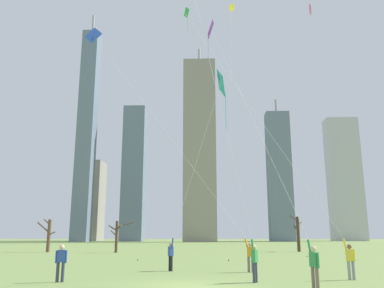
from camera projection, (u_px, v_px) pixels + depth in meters
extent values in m
plane|color=#7A934C|center=(188.00, 287.00, 16.09)|extent=(400.00, 400.00, 0.00)
cylinder|color=#33384C|center=(256.00, 272.00, 17.73)|extent=(0.14, 0.14, 0.85)
cylinder|color=#33384C|center=(254.00, 273.00, 17.54)|extent=(0.14, 0.14, 0.85)
cube|color=#338C4C|center=(254.00, 256.00, 17.79)|extent=(0.34, 0.39, 0.54)
sphere|color=beige|center=(254.00, 247.00, 17.88)|extent=(0.22, 0.22, 0.22)
cylinder|color=#338C4C|center=(256.00, 257.00, 17.96)|extent=(0.09, 0.09, 0.55)
cylinder|color=#338C4C|center=(252.00, 245.00, 17.72)|extent=(0.17, 0.22, 0.56)
cylinder|color=silver|center=(217.00, 93.00, 17.56)|extent=(3.07, 3.40, 12.61)
cylinder|color=black|center=(170.00, 263.00, 23.34)|extent=(0.14, 0.14, 0.85)
cylinder|color=black|center=(171.00, 264.00, 23.16)|extent=(0.14, 0.14, 0.85)
cube|color=#2D4CA5|center=(171.00, 251.00, 23.41)|extent=(0.35, 0.39, 0.54)
sphere|color=tan|center=(171.00, 244.00, 23.49)|extent=(0.22, 0.22, 0.22)
cylinder|color=#2D4CA5|center=(169.00, 252.00, 23.58)|extent=(0.09, 0.09, 0.55)
cylinder|color=#2D4CA5|center=(172.00, 243.00, 23.33)|extent=(0.18, 0.22, 0.56)
cube|color=teal|center=(221.00, 83.00, 18.81)|extent=(0.41, 1.38, 1.31)
cylinder|color=black|center=(221.00, 83.00, 18.81)|extent=(0.37, 0.17, 0.83)
cylinder|color=teal|center=(226.00, 113.00, 18.57)|extent=(0.02, 0.02, 1.90)
cylinder|color=silver|center=(194.00, 169.00, 21.10)|extent=(2.69, 6.28, 7.20)
cylinder|color=gray|center=(354.00, 270.00, 18.70)|extent=(0.14, 0.14, 0.85)
cylinder|color=gray|center=(349.00, 270.00, 18.67)|extent=(0.14, 0.14, 0.85)
cube|color=yellow|center=(350.00, 255.00, 18.84)|extent=(0.37, 0.25, 0.54)
sphere|color=brown|center=(349.00, 247.00, 18.93)|extent=(0.22, 0.22, 0.22)
cylinder|color=yellow|center=(354.00, 256.00, 18.86)|extent=(0.09, 0.09, 0.55)
cylinder|color=yellow|center=(345.00, 245.00, 18.92)|extent=(0.21, 0.12, 0.56)
cylinder|color=silver|center=(226.00, 72.00, 20.05)|extent=(11.05, 1.84, 16.40)
cylinder|color=#726656|center=(253.00, 264.00, 22.50)|extent=(0.14, 0.14, 0.85)
cylinder|color=#726656|center=(249.00, 264.00, 22.56)|extent=(0.14, 0.14, 0.85)
cube|color=orange|center=(250.00, 252.00, 22.68)|extent=(0.38, 0.28, 0.54)
sphere|color=tan|center=(250.00, 245.00, 22.77)|extent=(0.22, 0.22, 0.22)
cylinder|color=orange|center=(254.00, 252.00, 22.62)|extent=(0.09, 0.09, 0.55)
cylinder|color=orange|center=(246.00, 243.00, 22.84)|extent=(0.22, 0.14, 0.56)
cube|color=blue|center=(93.00, 35.00, 26.98)|extent=(1.39, 0.65, 1.43)
cylinder|color=black|center=(93.00, 35.00, 26.98)|extent=(0.05, 0.44, 0.91)
cylinder|color=blue|center=(91.00, 55.00, 26.39)|extent=(0.02, 0.02, 2.08)
cylinder|color=silver|center=(164.00, 129.00, 24.94)|extent=(9.82, 0.89, 13.36)
cylinder|color=#726656|center=(317.00, 279.00, 15.20)|extent=(0.14, 0.14, 0.85)
cylinder|color=#726656|center=(313.00, 278.00, 15.39)|extent=(0.14, 0.14, 0.85)
cube|color=#338C4C|center=(314.00, 259.00, 15.45)|extent=(0.34, 0.39, 0.54)
sphere|color=beige|center=(313.00, 249.00, 15.53)|extent=(0.22, 0.22, 0.22)
cylinder|color=#338C4C|center=(318.00, 261.00, 15.26)|extent=(0.09, 0.09, 0.55)
cylinder|color=#338C4C|center=(309.00, 247.00, 15.73)|extent=(0.18, 0.22, 0.56)
cube|color=purple|center=(211.00, 29.00, 25.77)|extent=(0.37, 1.58, 1.57)
cylinder|color=black|center=(211.00, 29.00, 25.77)|extent=(0.32, 0.17, 1.01)
cylinder|color=purple|center=(208.00, 53.00, 25.31)|extent=(0.02, 0.02, 2.22)
cylinder|color=silver|center=(248.00, 109.00, 20.78)|extent=(3.63, 7.15, 13.19)
cylinder|color=#33384C|center=(63.00, 272.00, 17.83)|extent=(0.14, 0.14, 0.85)
cylinder|color=#33384C|center=(58.00, 272.00, 17.78)|extent=(0.14, 0.14, 0.85)
cube|color=#2D4CA5|center=(61.00, 256.00, 17.96)|extent=(0.38, 0.28, 0.54)
sphere|color=beige|center=(62.00, 247.00, 18.05)|extent=(0.22, 0.22, 0.22)
cylinder|color=#2D4CA5|center=(66.00, 257.00, 18.00)|extent=(0.09, 0.09, 0.55)
cylinder|color=#2D4CA5|center=(56.00, 257.00, 17.90)|extent=(0.09, 0.09, 0.55)
cube|color=pink|center=(310.00, 9.00, 36.97)|extent=(0.19, 1.11, 1.11)
cylinder|color=black|center=(310.00, 9.00, 36.97)|extent=(0.16, 0.02, 0.73)
cylinder|color=silver|center=(309.00, 135.00, 37.70)|extent=(0.04, 6.62, 22.39)
cylinder|color=#3F3833|center=(307.00, 256.00, 38.44)|extent=(0.10, 0.10, 0.08)
cube|color=yellow|center=(232.00, 8.00, 43.06)|extent=(0.68, 0.87, 0.99)
cylinder|color=black|center=(232.00, 8.00, 43.06)|extent=(0.39, 0.10, 0.61)
cylinder|color=yellow|center=(230.00, 17.00, 42.87)|extent=(0.02, 0.02, 1.49)
cylinder|color=silver|center=(230.00, 116.00, 37.71)|extent=(1.18, 5.10, 25.92)
cylinder|color=#3F3833|center=(229.00, 260.00, 32.37)|extent=(0.10, 0.10, 0.08)
cube|color=green|center=(187.00, 12.00, 32.76)|extent=(0.50, 0.82, 0.92)
cylinder|color=black|center=(187.00, 12.00, 32.76)|extent=(0.14, 0.14, 0.60)
cylinder|color=green|center=(187.00, 24.00, 32.60)|extent=(0.02, 0.02, 1.29)
cylinder|color=silver|center=(162.00, 136.00, 32.80)|extent=(4.17, 4.50, 19.82)
cylinder|color=#3F3833|center=(138.00, 260.00, 32.85)|extent=(0.10, 0.10, 0.08)
cylinder|color=#4C3828|center=(117.00, 237.00, 47.73)|extent=(0.33, 0.33, 3.69)
cylinder|color=#4C3828|center=(113.00, 228.00, 47.77)|extent=(1.05, 0.55, 0.73)
cylinder|color=#4C3828|center=(114.00, 233.00, 47.99)|extent=(0.88, 0.47, 0.71)
cylinder|color=#4C3828|center=(118.00, 229.00, 48.45)|extent=(0.16, 1.11, 0.79)
cylinder|color=#4C3828|center=(125.00, 225.00, 48.11)|extent=(1.96, 0.32, 0.67)
cylinder|color=#4C3828|center=(119.00, 228.00, 47.60)|extent=(0.82, 0.87, 0.61)
cylinder|color=#423326|center=(298.00, 234.00, 50.67)|extent=(0.41, 0.41, 4.34)
cylinder|color=#423326|center=(296.00, 229.00, 50.17)|extent=(0.88, 1.49, 0.84)
cylinder|color=#423326|center=(297.00, 223.00, 51.77)|extent=(0.40, 1.74, 1.02)
cylinder|color=#423326|center=(296.00, 229.00, 50.46)|extent=(0.75, 0.87, 0.51)
cylinder|color=#423326|center=(299.00, 225.00, 51.57)|extent=(1.00, 1.49, 0.94)
cylinder|color=#423326|center=(294.00, 218.00, 50.64)|extent=(1.22, 1.16, 0.71)
cylinder|color=brown|center=(49.00, 236.00, 49.19)|extent=(0.43, 0.43, 3.92)
cylinder|color=brown|center=(52.00, 233.00, 48.96)|extent=(1.10, 0.73, 0.46)
cylinder|color=brown|center=(43.00, 227.00, 49.57)|extent=(1.76, 0.47, 1.37)
cylinder|color=brown|center=(47.00, 222.00, 49.63)|extent=(0.91, 0.28, 0.77)
cube|color=gray|center=(91.00, 201.00, 147.21)|extent=(8.11, 10.76, 28.76)
cube|color=slate|center=(279.00, 175.00, 131.34)|extent=(7.64, 5.32, 42.52)
cylinder|color=#99999E|center=(276.00, 106.00, 136.61)|extent=(0.80, 0.80, 4.85)
cube|color=slate|center=(87.00, 132.00, 129.90)|extent=(5.15, 5.96, 69.63)
cylinder|color=#99999E|center=(93.00, 25.00, 138.42)|extent=(0.80, 0.80, 7.00)
cube|color=gray|center=(200.00, 147.00, 126.75)|extent=(10.33, 5.17, 58.38)
cylinder|color=#99999E|center=(199.00, 56.00, 133.75)|extent=(0.80, 0.80, 4.60)
cube|color=slate|center=(134.00, 173.00, 136.73)|extent=(7.33, 9.22, 45.54)
cube|color=#B2B2B7|center=(344.00, 178.00, 145.04)|extent=(11.31, 6.59, 44.36)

